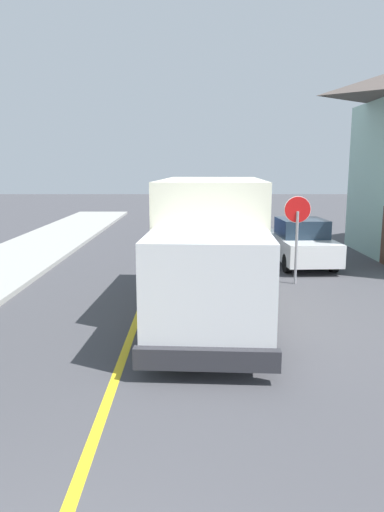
% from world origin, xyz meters
% --- Properties ---
extents(centre_line_yellow, '(0.16, 56.00, 0.01)m').
position_xyz_m(centre_line_yellow, '(0.00, 10.00, 0.00)').
color(centre_line_yellow, gold).
rests_on(centre_line_yellow, ground).
extents(box_truck, '(2.80, 7.30, 3.20)m').
position_xyz_m(box_truck, '(1.74, 8.93, 1.77)').
color(box_truck, '#F2EDCC').
rests_on(box_truck, ground).
extents(parked_car_near, '(2.00, 4.48, 1.67)m').
position_xyz_m(parked_car_near, '(2.02, 16.17, 0.79)').
color(parked_car_near, black).
rests_on(parked_car_near, ground).
extents(parked_car_mid, '(1.82, 4.41, 1.67)m').
position_xyz_m(parked_car_mid, '(1.94, 22.52, 0.79)').
color(parked_car_mid, '#2D4793').
rests_on(parked_car_mid, ground).
extents(parked_car_far, '(1.81, 4.40, 1.67)m').
position_xyz_m(parked_car_far, '(1.96, 28.34, 0.79)').
color(parked_car_far, maroon).
rests_on(parked_car_far, ground).
extents(parked_van_across, '(2.02, 4.48, 1.67)m').
position_xyz_m(parked_van_across, '(5.20, 14.88, 0.79)').
color(parked_van_across, silver).
rests_on(parked_van_across, ground).
extents(stop_sign, '(0.80, 0.10, 2.65)m').
position_xyz_m(stop_sign, '(4.42, 11.93, 1.86)').
color(stop_sign, gray).
rests_on(stop_sign, ground).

